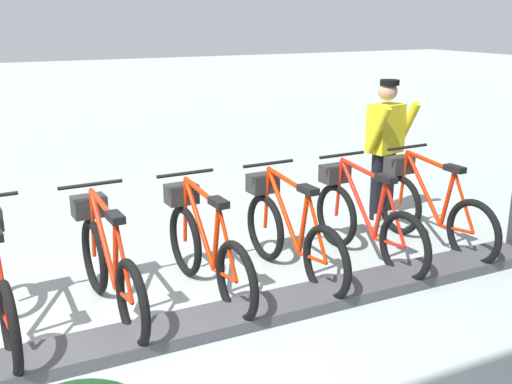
# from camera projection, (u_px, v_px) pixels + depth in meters

# --- Properties ---
(ground_plane) EXTENTS (60.00, 60.00, 0.00)m
(ground_plane) POSITION_uv_depth(u_px,v_px,m) (103.00, 353.00, 4.51)
(ground_plane) COLOR #9FADA7
(dock_rail_base) EXTENTS (0.44, 8.39, 0.10)m
(dock_rail_base) POSITION_uv_depth(u_px,v_px,m) (103.00, 347.00, 4.49)
(dock_rail_base) COLOR #47474C
(dock_rail_base) RESTS_ON ground
(bike_docked_0) EXTENTS (1.72, 0.54, 1.02)m
(bike_docked_0) POSITION_uv_depth(u_px,v_px,m) (429.00, 207.00, 6.47)
(bike_docked_0) COLOR black
(bike_docked_0) RESTS_ON ground
(bike_docked_1) EXTENTS (1.72, 0.54, 1.02)m
(bike_docked_1) POSITION_uv_depth(u_px,v_px,m) (363.00, 219.00, 6.11)
(bike_docked_1) COLOR black
(bike_docked_1) RESTS_ON ground
(bike_docked_2) EXTENTS (1.72, 0.54, 1.02)m
(bike_docked_2) POSITION_uv_depth(u_px,v_px,m) (289.00, 232.00, 5.75)
(bike_docked_2) COLOR black
(bike_docked_2) RESTS_ON ground
(bike_docked_3) EXTENTS (1.72, 0.54, 1.02)m
(bike_docked_3) POSITION_uv_depth(u_px,v_px,m) (205.00, 247.00, 5.38)
(bike_docked_3) COLOR black
(bike_docked_3) RESTS_ON ground
(bike_docked_4) EXTENTS (1.72, 0.54, 1.02)m
(bike_docked_4) POSITION_uv_depth(u_px,v_px,m) (108.00, 264.00, 5.02)
(bike_docked_4) COLOR black
(bike_docked_4) RESTS_ON ground
(worker_near_rack) EXTENTS (0.50, 0.68, 1.66)m
(worker_near_rack) POSITION_uv_depth(u_px,v_px,m) (385.00, 145.00, 7.22)
(worker_near_rack) COLOR white
(worker_near_rack) RESTS_ON ground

